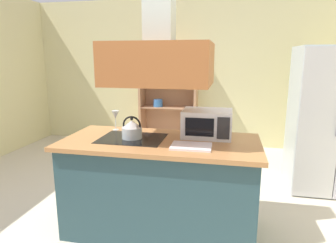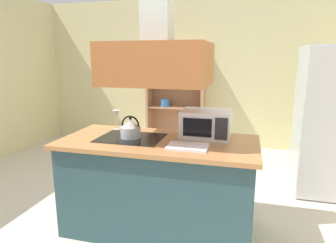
% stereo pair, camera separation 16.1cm
% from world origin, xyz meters
% --- Properties ---
extents(ground_plane, '(7.80, 7.80, 0.00)m').
position_xyz_m(ground_plane, '(0.00, 0.00, 0.00)').
color(ground_plane, beige).
extents(wall_back, '(6.00, 0.12, 2.70)m').
position_xyz_m(wall_back, '(0.00, 3.00, 1.35)').
color(wall_back, beige).
rests_on(wall_back, ground).
extents(kitchen_island, '(1.81, 0.86, 0.90)m').
position_xyz_m(kitchen_island, '(0.20, -0.05, 0.45)').
color(kitchen_island, '#28454C').
rests_on(kitchen_island, ground).
extents(range_hood, '(0.90, 0.70, 1.29)m').
position_xyz_m(range_hood, '(0.20, -0.05, 1.71)').
color(range_hood, '#A45C2E').
extents(refrigerator, '(0.90, 0.77, 1.78)m').
position_xyz_m(refrigerator, '(2.04, 1.30, 0.89)').
color(refrigerator, '#AFBDC3').
rests_on(refrigerator, ground).
extents(dish_cabinet, '(1.06, 0.40, 1.84)m').
position_xyz_m(dish_cabinet, '(-0.30, 2.78, 0.81)').
color(dish_cabinet, '#B07C59').
rests_on(dish_cabinet, ground).
extents(kettle, '(0.19, 0.19, 0.21)m').
position_xyz_m(kettle, '(-0.07, -0.05, 0.99)').
color(kettle, '#AEBAC1').
rests_on(kettle, kitchen_island).
extents(cutting_board, '(0.34, 0.25, 0.02)m').
position_xyz_m(cutting_board, '(0.51, -0.21, 0.91)').
color(cutting_board, white).
rests_on(cutting_board, kitchen_island).
extents(microwave, '(0.46, 0.35, 0.26)m').
position_xyz_m(microwave, '(0.61, 0.16, 1.03)').
color(microwave, silver).
rests_on(microwave, kitchen_island).
extents(wine_glass_on_counter, '(0.08, 0.08, 0.21)m').
position_xyz_m(wine_glass_on_counter, '(-0.34, 0.23, 1.05)').
color(wine_glass_on_counter, silver).
rests_on(wine_glass_on_counter, kitchen_island).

